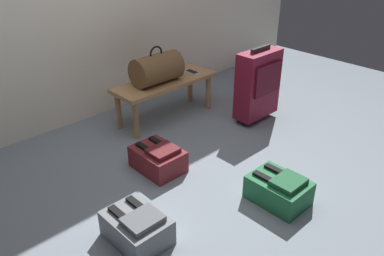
{
  "coord_description": "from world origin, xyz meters",
  "views": [
    {
      "loc": [
        -1.6,
        -1.55,
        1.68
      ],
      "look_at": [
        0.23,
        0.38,
        0.25
      ],
      "focal_mm": 36.5,
      "sensor_mm": 36.0,
      "label": 1
    }
  ],
  "objects_px": {
    "duffel_bag_brown": "(157,69)",
    "suitcase_upright_burgundy": "(258,84)",
    "backpack_maroon": "(158,158)",
    "bench": "(165,86)",
    "backpack_green": "(279,189)",
    "backpack_grey": "(137,227)",
    "cell_phone": "(192,72)"
  },
  "relations": [
    {
      "from": "backpack_green",
      "to": "backpack_maroon",
      "type": "bearing_deg",
      "value": 111.83
    },
    {
      "from": "cell_phone",
      "to": "suitcase_upright_burgundy",
      "type": "xyz_separation_m",
      "value": [
        0.26,
        -0.59,
        -0.02
      ]
    },
    {
      "from": "cell_phone",
      "to": "backpack_grey",
      "type": "height_order",
      "value": "cell_phone"
    },
    {
      "from": "duffel_bag_brown",
      "to": "backpack_maroon",
      "type": "distance_m",
      "value": 0.92
    },
    {
      "from": "suitcase_upright_burgundy",
      "to": "backpack_grey",
      "type": "bearing_deg",
      "value": -163.9
    },
    {
      "from": "duffel_bag_brown",
      "to": "cell_phone",
      "type": "height_order",
      "value": "duffel_bag_brown"
    },
    {
      "from": "duffel_bag_brown",
      "to": "suitcase_upright_burgundy",
      "type": "relative_size",
      "value": 0.63
    },
    {
      "from": "cell_phone",
      "to": "backpack_maroon",
      "type": "bearing_deg",
      "value": -146.83
    },
    {
      "from": "backpack_green",
      "to": "bench",
      "type": "bearing_deg",
      "value": 79.82
    },
    {
      "from": "duffel_bag_brown",
      "to": "suitcase_upright_burgundy",
      "type": "xyz_separation_m",
      "value": [
        0.68,
        -0.61,
        -0.15
      ]
    },
    {
      "from": "backpack_maroon",
      "to": "bench",
      "type": "bearing_deg",
      "value": 46.0
    },
    {
      "from": "backpack_grey",
      "to": "backpack_green",
      "type": "xyz_separation_m",
      "value": [
        0.9,
        -0.36,
        0.0
      ]
    },
    {
      "from": "backpack_grey",
      "to": "backpack_maroon",
      "type": "height_order",
      "value": "same"
    },
    {
      "from": "bench",
      "to": "cell_phone",
      "type": "height_order",
      "value": "cell_phone"
    },
    {
      "from": "backpack_grey",
      "to": "suitcase_upright_burgundy",
      "type": "bearing_deg",
      "value": 16.1
    },
    {
      "from": "backpack_green",
      "to": "duffel_bag_brown",
      "type": "bearing_deg",
      "value": 83.16
    },
    {
      "from": "duffel_bag_brown",
      "to": "backpack_green",
      "type": "relative_size",
      "value": 1.16
    },
    {
      "from": "duffel_bag_brown",
      "to": "suitcase_upright_burgundy",
      "type": "distance_m",
      "value": 0.93
    },
    {
      "from": "duffel_bag_brown",
      "to": "suitcase_upright_burgundy",
      "type": "height_order",
      "value": "duffel_bag_brown"
    },
    {
      "from": "bench",
      "to": "backpack_maroon",
      "type": "height_order",
      "value": "bench"
    },
    {
      "from": "duffel_bag_brown",
      "to": "cell_phone",
      "type": "bearing_deg",
      "value": -2.75
    },
    {
      "from": "suitcase_upright_burgundy",
      "to": "backpack_grey",
      "type": "relative_size",
      "value": 1.85
    },
    {
      "from": "backpack_maroon",
      "to": "cell_phone",
      "type": "bearing_deg",
      "value": 33.17
    },
    {
      "from": "suitcase_upright_burgundy",
      "to": "backpack_grey",
      "type": "xyz_separation_m",
      "value": [
        -1.75,
        -0.51,
        -0.27
      ]
    },
    {
      "from": "bench",
      "to": "cell_phone",
      "type": "bearing_deg",
      "value": -3.5
    },
    {
      "from": "suitcase_upright_burgundy",
      "to": "duffel_bag_brown",
      "type": "bearing_deg",
      "value": 137.84
    },
    {
      "from": "bench",
      "to": "backpack_grey",
      "type": "height_order",
      "value": "bench"
    },
    {
      "from": "backpack_maroon",
      "to": "backpack_green",
      "type": "distance_m",
      "value": 0.92
    },
    {
      "from": "duffel_bag_brown",
      "to": "backpack_maroon",
      "type": "relative_size",
      "value": 1.16
    },
    {
      "from": "backpack_grey",
      "to": "backpack_maroon",
      "type": "bearing_deg",
      "value": 41.32
    },
    {
      "from": "duffel_bag_brown",
      "to": "cell_phone",
      "type": "relative_size",
      "value": 3.06
    },
    {
      "from": "duffel_bag_brown",
      "to": "backpack_green",
      "type": "distance_m",
      "value": 1.55
    }
  ]
}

